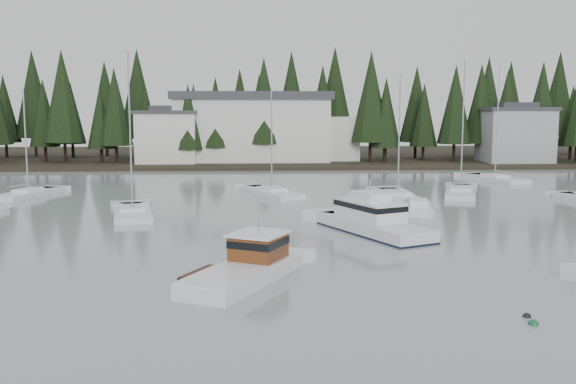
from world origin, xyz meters
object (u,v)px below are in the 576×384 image
at_px(harbor_inn, 265,128).
at_px(sailboat_5, 398,198).
at_px(lobster_boat_brown, 246,270).
at_px(sailboat_0, 272,194).
at_px(sailboat_8, 28,196).
at_px(sailboat_1, 460,193).
at_px(runabout_1, 418,210).
at_px(sailboat_3, 133,215).
at_px(sailboat_10, 495,180).
at_px(house_east_a, 515,134).
at_px(house_west, 168,136).
at_px(cabin_cruiser_center, 372,223).

height_order(harbor_inn, sailboat_5, sailboat_5).
distance_m(lobster_boat_brown, sailboat_0, 32.82).
bearing_deg(harbor_inn, sailboat_8, -122.07).
relative_size(sailboat_1, runabout_1, 2.00).
bearing_deg(sailboat_1, sailboat_3, 129.35).
distance_m(sailboat_3, sailboat_5, 25.42).
xyz_separation_m(sailboat_1, sailboat_10, (8.21, 12.42, 0.01)).
distance_m(lobster_boat_brown, sailboat_10, 53.66).
relative_size(house_east_a, sailboat_10, 0.73).
bearing_deg(house_west, house_east_a, -1.06).
relative_size(harbor_inn, sailboat_10, 2.04).
bearing_deg(harbor_inn, lobster_boat_brown, -91.39).
bearing_deg(cabin_cruiser_center, sailboat_5, -42.86).
xyz_separation_m(house_west, runabout_1, (27.56, -46.33, -4.52)).
distance_m(house_east_a, sailboat_8, 71.80).
bearing_deg(sailboat_3, sailboat_8, 33.60).
distance_m(house_west, sailboat_8, 36.49).
bearing_deg(lobster_boat_brown, house_east_a, -4.61).
bearing_deg(cabin_cruiser_center, sailboat_8, 31.29).
relative_size(sailboat_0, sailboat_1, 0.80).
relative_size(harbor_inn, lobster_boat_brown, 3.31).
distance_m(harbor_inn, sailboat_10, 38.75).
height_order(sailboat_1, runabout_1, sailboat_1).
height_order(cabin_cruiser_center, runabout_1, cabin_cruiser_center).
height_order(sailboat_5, runabout_1, sailboat_5).
xyz_separation_m(house_west, sailboat_10, (42.85, -23.03, -4.58)).
bearing_deg(sailboat_10, sailboat_0, 96.13).
distance_m(cabin_cruiser_center, sailboat_10, 38.84).
bearing_deg(sailboat_1, runabout_1, 165.02).
distance_m(lobster_boat_brown, sailboat_1, 38.77).
bearing_deg(sailboat_10, house_west, 44.27).
bearing_deg(sailboat_10, sailboat_5, 117.78).
height_order(sailboat_3, sailboat_10, sailboat_10).
bearing_deg(sailboat_10, cabin_cruiser_center, 129.92).
bearing_deg(sailboat_3, sailboat_1, -80.81).
height_order(house_west, sailboat_0, sailboat_0).
height_order(lobster_boat_brown, cabin_cruiser_center, cabin_cruiser_center).
bearing_deg(lobster_boat_brown, sailboat_5, 0.90).
distance_m(harbor_inn, sailboat_0, 38.84).
relative_size(lobster_boat_brown, sailboat_10, 0.62).
xyz_separation_m(sailboat_0, sailboat_10, (27.54, 12.04, 0.02)).
bearing_deg(sailboat_1, house_east_a, -11.24).
bearing_deg(runabout_1, harbor_inn, 25.83).
xyz_separation_m(house_east_a, sailboat_8, (-63.02, -34.06, -4.84)).
distance_m(cabin_cruiser_center, sailboat_0, 21.71).
relative_size(sailboat_0, sailboat_5, 0.91).
bearing_deg(house_east_a, sailboat_10, -116.83).
height_order(house_west, lobster_boat_brown, house_west).
relative_size(sailboat_3, sailboat_8, 1.24).
relative_size(house_west, sailboat_3, 0.69).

